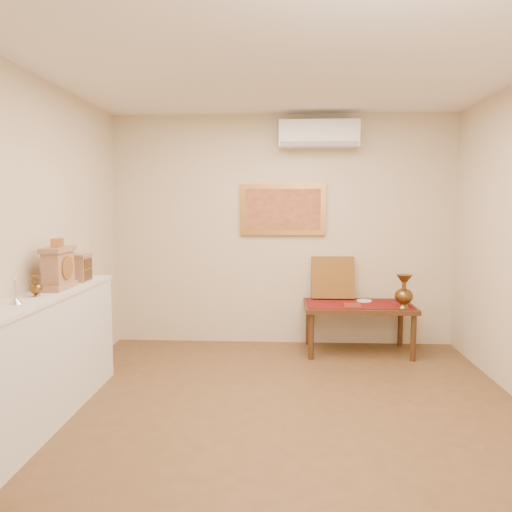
# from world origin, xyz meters

# --- Properties ---
(floor) EXTENTS (4.50, 4.50, 0.00)m
(floor) POSITION_xyz_m (0.00, 0.00, 0.00)
(floor) COLOR brown
(floor) RESTS_ON ground
(ceiling) EXTENTS (4.50, 4.50, 0.00)m
(ceiling) POSITION_xyz_m (0.00, 0.00, 2.70)
(ceiling) COLOR white
(ceiling) RESTS_ON ground
(wall_back) EXTENTS (4.00, 0.02, 2.70)m
(wall_back) POSITION_xyz_m (0.00, 2.25, 1.35)
(wall_back) COLOR beige
(wall_back) RESTS_ON ground
(wall_front) EXTENTS (4.00, 0.02, 2.70)m
(wall_front) POSITION_xyz_m (0.00, -2.25, 1.35)
(wall_front) COLOR beige
(wall_front) RESTS_ON ground
(wall_left) EXTENTS (0.02, 4.50, 2.70)m
(wall_left) POSITION_xyz_m (-2.00, 0.00, 1.35)
(wall_left) COLOR beige
(wall_left) RESTS_ON ground
(candlestick) EXTENTS (0.09, 0.09, 0.20)m
(candlestick) POSITION_xyz_m (-1.83, -0.38, 1.08)
(candlestick) COLOR silver
(candlestick) RESTS_ON display_ledge
(brass_urn_small) EXTENTS (0.09, 0.09, 0.21)m
(brass_urn_small) POSITION_xyz_m (-1.83, -0.10, 1.08)
(brass_urn_small) COLOR brown
(brass_urn_small) RESTS_ON display_ledge
(table_cloth) EXTENTS (1.14, 0.59, 0.01)m
(table_cloth) POSITION_xyz_m (0.85, 1.88, 0.55)
(table_cloth) COLOR maroon
(table_cloth) RESTS_ON low_table
(brass_urn_tall) EXTENTS (0.19, 0.19, 0.44)m
(brass_urn_tall) POSITION_xyz_m (1.30, 1.67, 0.78)
(brass_urn_tall) COLOR brown
(brass_urn_tall) RESTS_ON table_cloth
(plate) EXTENTS (0.17, 0.17, 0.01)m
(plate) POSITION_xyz_m (0.93, 2.00, 0.56)
(plate) COLOR white
(plate) RESTS_ON table_cloth
(menu) EXTENTS (0.19, 0.26, 0.01)m
(menu) POSITION_xyz_m (0.76, 1.74, 0.56)
(menu) COLOR maroon
(menu) RESTS_ON table_cloth
(cushion) EXTENTS (0.49, 0.20, 0.50)m
(cushion) POSITION_xyz_m (0.59, 2.17, 0.80)
(cushion) COLOR #602513
(cushion) RESTS_ON table_cloth
(display_ledge) EXTENTS (0.37, 2.02, 0.98)m
(display_ledge) POSITION_xyz_m (-1.82, 0.00, 0.49)
(display_ledge) COLOR silver
(display_ledge) RESTS_ON floor
(mantel_clock) EXTENTS (0.17, 0.36, 0.41)m
(mantel_clock) POSITION_xyz_m (-1.80, 0.22, 1.15)
(mantel_clock) COLOR #A97757
(mantel_clock) RESTS_ON display_ledge
(wooden_chest) EXTENTS (0.16, 0.21, 0.24)m
(wooden_chest) POSITION_xyz_m (-1.80, 0.64, 1.10)
(wooden_chest) COLOR #A97757
(wooden_chest) RESTS_ON display_ledge
(low_table) EXTENTS (1.20, 0.70, 0.55)m
(low_table) POSITION_xyz_m (0.85, 1.88, 0.48)
(low_table) COLOR #462715
(low_table) RESTS_ON floor
(painting) EXTENTS (1.00, 0.06, 0.60)m
(painting) POSITION_xyz_m (0.00, 2.22, 1.60)
(painting) COLOR #B6793A
(painting) RESTS_ON wall_back
(ac_unit) EXTENTS (0.90, 0.25, 0.30)m
(ac_unit) POSITION_xyz_m (0.40, 2.12, 2.45)
(ac_unit) COLOR silver
(ac_unit) RESTS_ON wall_back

